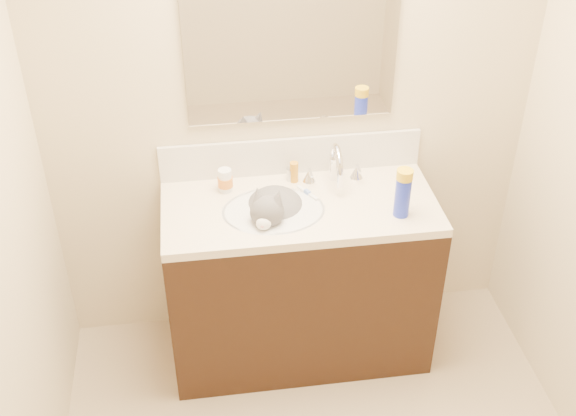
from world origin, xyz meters
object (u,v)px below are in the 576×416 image
object	(u,v)px
vanity_cabinet	(299,283)
basin	(274,223)
pill_bottle	(225,180)
spray_can	(402,197)
amber_bottle	(294,172)
faucet	(335,168)
silver_jar	(292,174)
cat	(274,213)

from	to	relation	value
vanity_cabinet	basin	world-z (taller)	basin
basin	pill_bottle	bearing A→B (deg)	136.38
pill_bottle	spray_can	bearing A→B (deg)	-21.92
amber_bottle	spray_can	distance (m)	0.53
vanity_cabinet	basin	bearing A→B (deg)	-165.96
faucet	amber_bottle	world-z (taller)	faucet
pill_bottle	basin	bearing A→B (deg)	-43.62
vanity_cabinet	faucet	world-z (taller)	faucet
silver_jar	amber_bottle	world-z (taller)	amber_bottle
basin	silver_jar	size ratio (longest dim) A/B	7.43
cat	silver_jar	world-z (taller)	cat
amber_bottle	cat	bearing A→B (deg)	-121.55
basin	amber_bottle	xyz separation A→B (m)	(0.12, 0.22, 0.12)
cat	silver_jar	xyz separation A→B (m)	(0.11, 0.20, 0.06)
vanity_cabinet	faucet	distance (m)	0.58
silver_jar	basin	bearing A→B (deg)	-116.56
silver_jar	vanity_cabinet	bearing A→B (deg)	-88.65
basin	pill_bottle	distance (m)	0.29
cat	amber_bottle	distance (m)	0.23
faucet	cat	distance (m)	0.35
pill_bottle	amber_bottle	xyz separation A→B (m)	(0.31, 0.03, -0.01)
basin	cat	distance (m)	0.05
vanity_cabinet	basin	xyz separation A→B (m)	(-0.12, -0.03, 0.38)
faucet	silver_jar	distance (m)	0.20
vanity_cabinet	cat	size ratio (longest dim) A/B	2.87
cat	pill_bottle	distance (m)	0.27
vanity_cabinet	faucet	xyz separation A→B (m)	(0.18, 0.14, 0.54)
pill_bottle	silver_jar	world-z (taller)	pill_bottle
cat	spray_can	world-z (taller)	spray_can
vanity_cabinet	pill_bottle	bearing A→B (deg)	153.86
cat	amber_bottle	size ratio (longest dim) A/B	4.27
basin	cat	size ratio (longest dim) A/B	1.08
faucet	spray_can	xyz separation A→B (m)	(0.23, -0.28, 0.00)
silver_jar	spray_can	xyz separation A→B (m)	(0.42, -0.34, 0.06)
vanity_cabinet	silver_jar	bearing A→B (deg)	91.35
cat	silver_jar	bearing A→B (deg)	82.60
vanity_cabinet	amber_bottle	world-z (taller)	amber_bottle
spray_can	basin	bearing A→B (deg)	168.51
faucet	silver_jar	world-z (taller)	faucet
basin	spray_can	size ratio (longest dim) A/B	2.49
pill_bottle	silver_jar	bearing A→B (deg)	8.76
basin	spray_can	bearing A→B (deg)	-11.49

